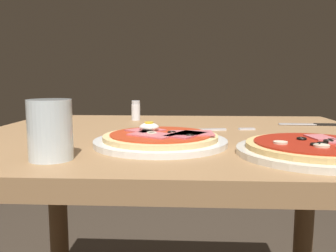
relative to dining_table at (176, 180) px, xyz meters
name	(u,v)px	position (x,y,z in m)	size (l,w,h in m)	color
dining_table	(176,180)	(0.00, 0.00, 0.00)	(1.06, 0.86, 0.76)	#9E754C
pizza_foreground	(161,139)	(-0.03, -0.16, 0.14)	(0.29, 0.29, 0.05)	white
pizza_across_left	(315,149)	(0.27, -0.25, 0.14)	(0.29, 0.29, 0.03)	silver
water_glass_near	(50,134)	(-0.21, -0.31, 0.17)	(0.08, 0.08, 0.11)	silver
fork	(223,129)	(0.13, 0.06, 0.13)	(0.16, 0.04, 0.00)	silver
knife	(316,124)	(0.42, 0.17, 0.13)	(0.20, 0.03, 0.01)	silver
salt_shaker	(136,111)	(-0.15, 0.28, 0.16)	(0.03, 0.03, 0.07)	white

